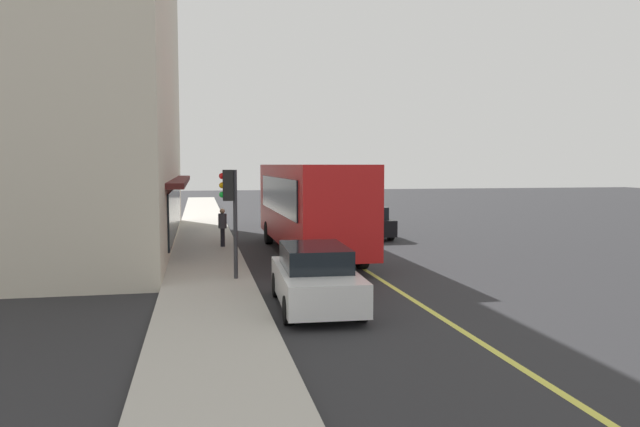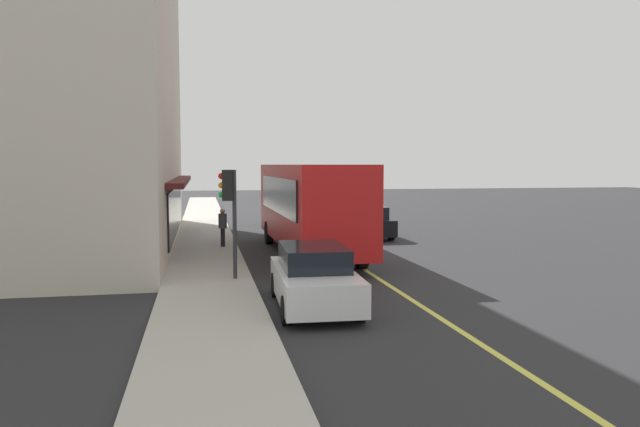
{
  "view_description": "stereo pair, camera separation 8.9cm",
  "coord_description": "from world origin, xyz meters",
  "px_view_note": "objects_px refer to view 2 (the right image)",
  "views": [
    {
      "loc": [
        -23.15,
        5.4,
        3.5
      ],
      "look_at": [
        -0.2,
        0.78,
        1.6
      ],
      "focal_mm": 33.89,
      "sensor_mm": 36.0,
      "label": 1
    },
    {
      "loc": [
        -23.17,
        5.31,
        3.5
      ],
      "look_at": [
        -0.2,
        0.78,
        1.6
      ],
      "focal_mm": 33.89,
      "sensor_mm": 36.0,
      "label": 2
    }
  ],
  "objects_px": {
    "car_maroon": "(342,213)",
    "car_black": "(366,222)",
    "bus": "(309,204)",
    "traffic_light": "(229,198)",
    "car_white": "(314,278)",
    "pedestrian_by_curb": "(223,224)"
  },
  "relations": [
    {
      "from": "traffic_light",
      "to": "car_maroon",
      "type": "relative_size",
      "value": 0.74
    },
    {
      "from": "car_maroon",
      "to": "traffic_light",
      "type": "bearing_deg",
      "value": 155.82
    },
    {
      "from": "car_black",
      "to": "bus",
      "type": "bearing_deg",
      "value": 143.36
    },
    {
      "from": "traffic_light",
      "to": "car_black",
      "type": "height_order",
      "value": "traffic_light"
    },
    {
      "from": "traffic_light",
      "to": "car_white",
      "type": "height_order",
      "value": "traffic_light"
    },
    {
      "from": "car_black",
      "to": "pedestrian_by_curb",
      "type": "height_order",
      "value": "pedestrian_by_curb"
    },
    {
      "from": "car_black",
      "to": "car_white",
      "type": "bearing_deg",
      "value": 159.54
    },
    {
      "from": "traffic_light",
      "to": "car_white",
      "type": "bearing_deg",
      "value": -151.37
    },
    {
      "from": "car_maroon",
      "to": "car_black",
      "type": "bearing_deg",
      "value": 178.41
    },
    {
      "from": "car_white",
      "to": "bus",
      "type": "bearing_deg",
      "value": -9.25
    },
    {
      "from": "pedestrian_by_curb",
      "to": "traffic_light",
      "type": "bearing_deg",
      "value": 179.59
    },
    {
      "from": "car_maroon",
      "to": "car_black",
      "type": "height_order",
      "value": "same"
    },
    {
      "from": "bus",
      "to": "car_black",
      "type": "relative_size",
      "value": 2.58
    },
    {
      "from": "car_black",
      "to": "pedestrian_by_curb",
      "type": "distance_m",
      "value": 7.58
    },
    {
      "from": "traffic_light",
      "to": "bus",
      "type": "bearing_deg",
      "value": -32.08
    },
    {
      "from": "car_maroon",
      "to": "pedestrian_by_curb",
      "type": "distance_m",
      "value": 11.27
    },
    {
      "from": "bus",
      "to": "traffic_light",
      "type": "distance_m",
      "value": 6.23
    },
    {
      "from": "car_black",
      "to": "car_maroon",
      "type": "bearing_deg",
      "value": -1.59
    },
    {
      "from": "car_white",
      "to": "pedestrian_by_curb",
      "type": "bearing_deg",
      "value": 9.82
    },
    {
      "from": "car_maroon",
      "to": "pedestrian_by_curb",
      "type": "height_order",
      "value": "pedestrian_by_curb"
    },
    {
      "from": "bus",
      "to": "car_maroon",
      "type": "bearing_deg",
      "value": -19.84
    },
    {
      "from": "pedestrian_by_curb",
      "to": "car_maroon",
      "type": "bearing_deg",
      "value": -38.94
    }
  ]
}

